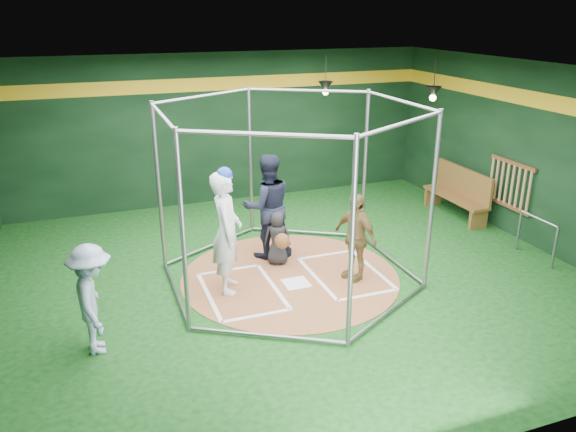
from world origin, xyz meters
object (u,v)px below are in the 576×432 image
object	(u,v)px
dugout_bench	(459,192)
visitor_leopard	(355,237)
umpire	(267,206)
batter_figure	(227,231)

from	to	relation	value
dugout_bench	visitor_leopard	bearing A→B (deg)	-150.76
umpire	visitor_leopard	bearing A→B (deg)	130.31
batter_figure	dugout_bench	size ratio (longest dim) A/B	1.12
umpire	dugout_bench	bearing A→B (deg)	-170.38
umpire	dugout_bench	size ratio (longest dim) A/B	1.04
batter_figure	dugout_bench	distance (m)	6.02
umpire	dugout_bench	world-z (taller)	umpire
visitor_leopard	umpire	size ratio (longest dim) A/B	0.78
batter_figure	umpire	bearing A→B (deg)	45.81
batter_figure	visitor_leopard	xyz separation A→B (m)	(2.15, -0.33, -0.28)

